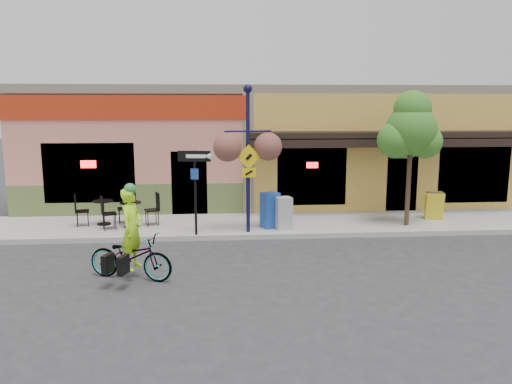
# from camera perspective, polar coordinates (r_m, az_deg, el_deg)

# --- Properties ---
(ground) EXTENTS (90.00, 90.00, 0.00)m
(ground) POSITION_cam_1_polar(r_m,az_deg,el_deg) (14.09, 4.07, -5.92)
(ground) COLOR #2D2D30
(ground) RESTS_ON ground
(sidewalk) EXTENTS (24.00, 3.00, 0.15)m
(sidewalk) POSITION_cam_1_polar(r_m,az_deg,el_deg) (15.98, 3.01, -3.70)
(sidewalk) COLOR #9E9B93
(sidewalk) RESTS_ON ground
(curb) EXTENTS (24.00, 0.12, 0.15)m
(curb) POSITION_cam_1_polar(r_m,az_deg,el_deg) (14.59, 3.75, -5.04)
(curb) COLOR #A8A59E
(curb) RESTS_ON ground
(building) EXTENTS (18.20, 8.20, 4.50)m
(building) POSITION_cam_1_polar(r_m,az_deg,el_deg) (21.05, 1.13, 5.64)
(building) COLOR tan
(building) RESTS_ON ground
(bicycle) EXTENTS (2.09, 1.30, 1.04)m
(bicycle) POSITION_cam_1_polar(r_m,az_deg,el_deg) (11.52, -14.12, -7.17)
(bicycle) COLOR maroon
(bicycle) RESTS_ON ground
(cyclist_rider) EXTENTS (0.63, 0.77, 1.81)m
(cyclist_rider) POSITION_cam_1_polar(r_m,az_deg,el_deg) (11.40, -13.96, -5.31)
(cyclist_rider) COLOR #B0FA1A
(cyclist_rider) RESTS_ON ground
(lamp_post) EXTENTS (1.42, 0.72, 4.27)m
(lamp_post) POSITION_cam_1_polar(r_m,az_deg,el_deg) (14.36, -0.93, 3.72)
(lamp_post) COLOR #111237
(lamp_post) RESTS_ON sidewalk
(one_way_sign) EXTENTS (0.95, 0.34, 2.43)m
(one_way_sign) POSITION_cam_1_polar(r_m,az_deg,el_deg) (14.28, -6.94, -0.13)
(one_way_sign) COLOR black
(one_way_sign) RESTS_ON sidewalk
(cafe_set_left) EXTENTS (1.81, 1.20, 1.00)m
(cafe_set_left) POSITION_cam_1_polar(r_m,az_deg,el_deg) (16.20, -17.04, -1.86)
(cafe_set_left) COLOR black
(cafe_set_left) RESTS_ON sidewalk
(cafe_set_right) EXTENTS (1.89, 1.37, 1.03)m
(cafe_set_right) POSITION_cam_1_polar(r_m,az_deg,el_deg) (15.62, -14.12, -2.10)
(cafe_set_right) COLOR black
(cafe_set_right) RESTS_ON sidewalk
(newspaper_box_blue) EXTENTS (0.62, 0.59, 1.08)m
(newspaper_box_blue) POSITION_cam_1_polar(r_m,az_deg,el_deg) (15.13, 1.62, -2.09)
(newspaper_box_blue) COLOR #1B45A6
(newspaper_box_blue) RESTS_ON sidewalk
(newspaper_box_grey) EXTENTS (0.53, 0.49, 0.97)m
(newspaper_box_grey) POSITION_cam_1_polar(r_m,az_deg,el_deg) (14.97, 3.15, -2.44)
(newspaper_box_grey) COLOR #A1A1A1
(newspaper_box_grey) RESTS_ON sidewalk
(street_tree) EXTENTS (1.97, 1.97, 4.17)m
(street_tree) POSITION_cam_1_polar(r_m,az_deg,el_deg) (15.90, 17.17, 3.71)
(street_tree) COLOR #3D7A26
(street_tree) RESTS_ON sidewalk
(sandwich_board) EXTENTS (0.62, 0.52, 0.91)m
(sandwich_board) POSITION_cam_1_polar(r_m,az_deg,el_deg) (17.05, 19.78, -1.59)
(sandwich_board) COLOR yellow
(sandwich_board) RESTS_ON sidewalk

